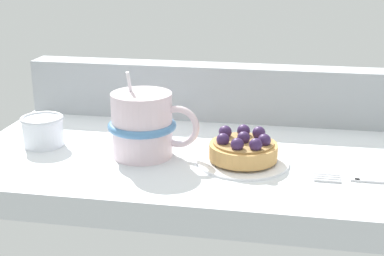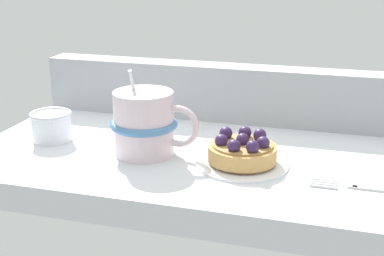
{
  "view_description": "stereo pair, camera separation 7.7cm",
  "coord_description": "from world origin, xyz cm",
  "px_view_note": "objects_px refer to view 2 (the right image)",
  "views": [
    {
      "loc": [
        9.64,
        -75.91,
        28.92
      ],
      "look_at": [
        -3.49,
        -3.97,
        4.71
      ],
      "focal_mm": 51.16,
      "sensor_mm": 36.0,
      "label": 1
    },
    {
      "loc": [
        17.12,
        -74.14,
        28.92
      ],
      "look_at": [
        -3.49,
        -3.97,
        4.71
      ],
      "focal_mm": 51.16,
      "sensor_mm": 36.0,
      "label": 2
    }
  ],
  "objects_px": {
    "dessert_plate": "(242,163)",
    "dessert_fork": "(373,188)",
    "raspberry_tart": "(242,150)",
    "sugar_bowl": "(51,125)",
    "coffee_mug": "(145,123)"
  },
  "relations": [
    {
      "from": "dessert_plate",
      "to": "dessert_fork",
      "type": "height_order",
      "value": "dessert_plate"
    },
    {
      "from": "raspberry_tart",
      "to": "dessert_fork",
      "type": "relative_size",
      "value": 0.6
    },
    {
      "from": "dessert_plate",
      "to": "sugar_bowl",
      "type": "bearing_deg",
      "value": 176.71
    },
    {
      "from": "dessert_plate",
      "to": "dessert_fork",
      "type": "xyz_separation_m",
      "value": [
        0.17,
        -0.04,
        -0.0
      ]
    },
    {
      "from": "dessert_plate",
      "to": "raspberry_tart",
      "type": "distance_m",
      "value": 0.02
    },
    {
      "from": "dessert_plate",
      "to": "sugar_bowl",
      "type": "distance_m",
      "value": 0.31
    },
    {
      "from": "dessert_plate",
      "to": "raspberry_tart",
      "type": "height_order",
      "value": "raspberry_tart"
    },
    {
      "from": "raspberry_tart",
      "to": "dessert_fork",
      "type": "height_order",
      "value": "raspberry_tart"
    },
    {
      "from": "raspberry_tart",
      "to": "dessert_fork",
      "type": "xyz_separation_m",
      "value": [
        0.17,
        -0.04,
        -0.02
      ]
    },
    {
      "from": "dessert_fork",
      "to": "coffee_mug",
      "type": "bearing_deg",
      "value": 172.84
    },
    {
      "from": "coffee_mug",
      "to": "dessert_fork",
      "type": "relative_size",
      "value": 0.84
    },
    {
      "from": "coffee_mug",
      "to": "sugar_bowl",
      "type": "bearing_deg",
      "value": 175.06
    },
    {
      "from": "dessert_plate",
      "to": "sugar_bowl",
      "type": "relative_size",
      "value": 1.98
    },
    {
      "from": "dessert_plate",
      "to": "raspberry_tart",
      "type": "xyz_separation_m",
      "value": [
        -0.0,
        0.0,
        0.02
      ]
    },
    {
      "from": "raspberry_tart",
      "to": "sugar_bowl",
      "type": "distance_m",
      "value": 0.31
    }
  ]
}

